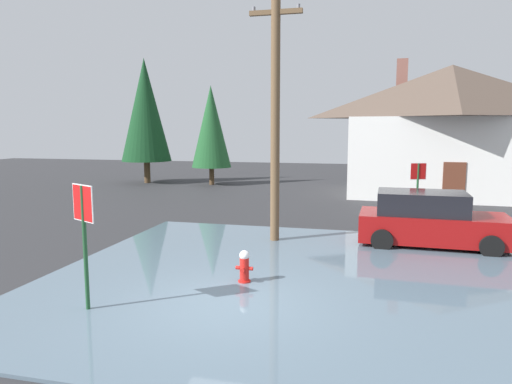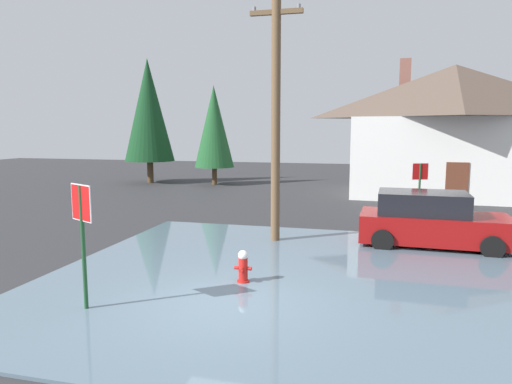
{
  "view_description": "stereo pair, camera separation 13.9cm",
  "coord_description": "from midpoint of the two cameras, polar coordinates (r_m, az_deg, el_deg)",
  "views": [
    {
      "loc": [
        2.74,
        -8.54,
        3.52
      ],
      "look_at": [
        -0.36,
        3.99,
        1.78
      ],
      "focal_mm": 32.63,
      "sensor_mm": 36.0,
      "label": 1
    },
    {
      "loc": [
        2.87,
        -8.5,
        3.52
      ],
      "look_at": [
        -0.36,
        3.99,
        1.78
      ],
      "focal_mm": 32.63,
      "sensor_mm": 36.0,
      "label": 2
    }
  ],
  "objects": [
    {
      "name": "pine_tree_mid_left",
      "position": [
        29.78,
        -5.04,
        7.98
      ],
      "size": [
        2.51,
        2.51,
        6.27
      ],
      "color": "#4C3823",
      "rests_on": "ground"
    },
    {
      "name": "pine_tree_tall_left",
      "position": [
        31.57,
        -12.92,
        9.73
      ],
      "size": [
        3.23,
        3.23,
        8.08
      ],
      "color": "#4C3823",
      "rests_on": "ground"
    },
    {
      "name": "flood_puddle",
      "position": [
        11.16,
        9.49,
        -10.65
      ],
      "size": [
        13.33,
        10.8,
        0.06
      ],
      "primitive_type": "cube",
      "color": "slate",
      "rests_on": "ground"
    },
    {
      "name": "ground_plane",
      "position": [
        9.66,
        -3.57,
        -14.04
      ],
      "size": [
        80.0,
        80.0,
        0.1
      ],
      "primitive_type": "cube",
      "color": "#2D2D30"
    },
    {
      "name": "stop_sign_far",
      "position": [
        18.81,
        19.63,
        1.33
      ],
      "size": [
        0.6,
        0.24,
        2.26
      ],
      "color": "#1E4C28",
      "rests_on": "ground"
    },
    {
      "name": "utility_pole",
      "position": [
        14.34,
        2.72,
        9.39
      ],
      "size": [
        1.6,
        0.28,
        7.56
      ],
      "color": "brown",
      "rests_on": "ground"
    },
    {
      "name": "parked_car",
      "position": [
        14.99,
        20.83,
        -3.32
      ],
      "size": [
        4.34,
        2.24,
        1.66
      ],
      "color": "maroon",
      "rests_on": "ground"
    },
    {
      "name": "stop_sign_near",
      "position": [
        9.43,
        -20.14,
        -3.46
      ],
      "size": [
        0.63,
        0.34,
        2.5
      ],
      "color": "#1E4C28",
      "rests_on": "ground"
    },
    {
      "name": "lane_stop_bar",
      "position": [
        8.33,
        -3.56,
        -17.3
      ],
      "size": [
        3.63,
        0.51,
        0.01
      ],
      "primitive_type": "cube",
      "rotation": [
        0.0,
        0.0,
        0.06
      ],
      "color": "silver",
      "rests_on": "ground"
    },
    {
      "name": "house",
      "position": [
        26.68,
        23.09,
        7.14
      ],
      "size": [
        10.99,
        7.02,
        7.38
      ],
      "color": "silver",
      "rests_on": "ground"
    },
    {
      "name": "fire_hydrant",
      "position": [
        10.73,
        -1.22,
        -9.27
      ],
      "size": [
        0.4,
        0.34,
        0.8
      ],
      "color": "red",
      "rests_on": "ground"
    }
  ]
}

